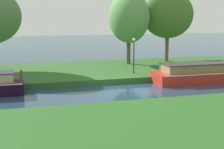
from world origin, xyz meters
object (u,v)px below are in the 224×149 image
object	(u,v)px
red_barge	(217,72)
willow_tree_centre	(129,18)
willow_tree_right	(168,15)
lamp_post	(134,51)
mooring_post_near	(201,68)
mooring_post_far	(21,76)

from	to	relation	value
red_barge	willow_tree_centre	xyz separation A→B (m)	(-4.64, 7.73, 4.14)
willow_tree_right	lamp_post	distance (m)	8.39
mooring_post_near	lamp_post	bearing A→B (deg)	168.74
red_barge	lamp_post	bearing A→B (deg)	156.37
willow_tree_right	lamp_post	bearing A→B (deg)	-134.80
red_barge	mooring_post_near	world-z (taller)	red_barge
willow_tree_right	mooring_post_far	xyz separation A→B (m)	(-14.27, -6.69, -4.21)
lamp_post	mooring_post_near	bearing A→B (deg)	-11.26
red_barge	mooring_post_far	world-z (taller)	red_barge
mooring_post_near	mooring_post_far	size ratio (longest dim) A/B	0.81
willow_tree_centre	lamp_post	xyz separation A→B (m)	(-1.31, -5.13, -2.59)
willow_tree_centre	mooring_post_near	bearing A→B (deg)	-56.23
willow_tree_right	mooring_post_far	size ratio (longest dim) A/B	8.18
willow_tree_right	lamp_post	world-z (taller)	willow_tree_right
willow_tree_centre	mooring_post_far	distance (m)	12.44
red_barge	willow_tree_centre	distance (m)	9.92
red_barge	lamp_post	distance (m)	6.68
willow_tree_centre	lamp_post	size ratio (longest dim) A/B	2.40
willow_tree_right	mooring_post_far	bearing A→B (deg)	-154.89
willow_tree_right	lamp_post	xyz separation A→B (m)	(-5.56, -5.60, -2.85)
mooring_post_far	willow_tree_centre	bearing A→B (deg)	31.79
lamp_post	red_barge	bearing A→B (deg)	-23.63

